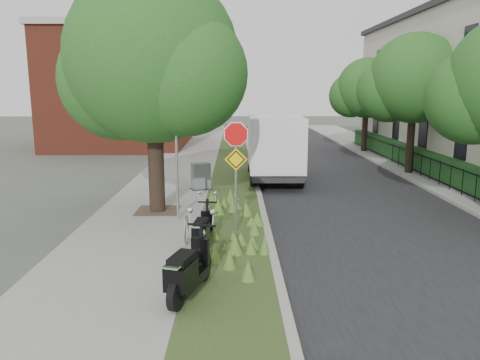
{
  "coord_description": "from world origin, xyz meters",
  "views": [
    {
      "loc": [
        -1.43,
        -12.27,
        4.09
      ],
      "look_at": [
        -1.27,
        2.04,
        1.3
      ],
      "focal_mm": 35.0,
      "sensor_mm": 36.0,
      "label": 1
    }
  ],
  "objects_px": {
    "scooter_far": "(203,234)",
    "scooter_near": "(186,276)",
    "sign_assembly": "(236,154)",
    "utility_cabinet": "(201,177)",
    "box_truck": "(274,145)"
  },
  "relations": [
    {
      "from": "box_truck",
      "to": "utility_cabinet",
      "type": "height_order",
      "value": "box_truck"
    },
    {
      "from": "scooter_near",
      "to": "scooter_far",
      "type": "xyz_separation_m",
      "value": [
        0.12,
        2.81,
        -0.07
      ]
    },
    {
      "from": "sign_assembly",
      "to": "utility_cabinet",
      "type": "distance_m",
      "value": 6.03
    },
    {
      "from": "utility_cabinet",
      "to": "scooter_near",
      "type": "bearing_deg",
      "value": -87.52
    },
    {
      "from": "scooter_near",
      "to": "utility_cabinet",
      "type": "bearing_deg",
      "value": 92.48
    },
    {
      "from": "scooter_far",
      "to": "utility_cabinet",
      "type": "bearing_deg",
      "value": 94.37
    },
    {
      "from": "sign_assembly",
      "to": "scooter_far",
      "type": "relative_size",
      "value": 1.88
    },
    {
      "from": "sign_assembly",
      "to": "scooter_far",
      "type": "bearing_deg",
      "value": -117.26
    },
    {
      "from": "sign_assembly",
      "to": "scooter_near",
      "type": "relative_size",
      "value": 1.65
    },
    {
      "from": "sign_assembly",
      "to": "scooter_far",
      "type": "height_order",
      "value": "sign_assembly"
    },
    {
      "from": "scooter_near",
      "to": "box_truck",
      "type": "bearing_deg",
      "value": 77.72
    },
    {
      "from": "scooter_far",
      "to": "utility_cabinet",
      "type": "height_order",
      "value": "utility_cabinet"
    },
    {
      "from": "scooter_far",
      "to": "scooter_near",
      "type": "bearing_deg",
      "value": -92.43
    },
    {
      "from": "scooter_near",
      "to": "scooter_far",
      "type": "bearing_deg",
      "value": 87.57
    },
    {
      "from": "box_truck",
      "to": "utility_cabinet",
      "type": "relative_size",
      "value": 5.21
    }
  ]
}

